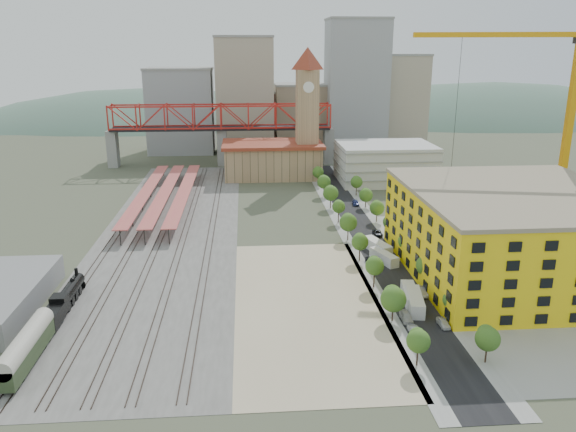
{
  "coord_description": "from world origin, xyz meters",
  "views": [
    {
      "loc": [
        -15.47,
        -130.27,
        47.44
      ],
      "look_at": [
        -5.8,
        -5.56,
        10.0
      ],
      "focal_mm": 35.0,
      "sensor_mm": 36.0,
      "label": 1
    }
  ],
  "objects": [
    {
      "name": "construction_building",
      "position": [
        42.0,
        -20.0,
        9.41
      ],
      "size": [
        44.6,
        50.6,
        18.8
      ],
      "color": "yellow",
      "rests_on": "ground"
    },
    {
      "name": "distant_hills",
      "position": [
        45.28,
        260.0,
        -79.54
      ],
      "size": [
        647.0,
        264.0,
        227.0
      ],
      "color": "#4C6B59",
      "rests_on": "ground"
    },
    {
      "name": "site_trailer_a",
      "position": [
        16.0,
        -35.3,
        1.38
      ],
      "size": [
        4.33,
        10.43,
        2.77
      ],
      "primitive_type": "cube",
      "rotation": [
        0.0,
        0.0,
        -0.17
      ],
      "color": "silver",
      "rests_on": "ground"
    },
    {
      "name": "rail_tracks",
      "position": [
        -37.8,
        17.5,
        0.15
      ],
      "size": [
        26.56,
        160.0,
        0.18
      ],
      "color": "#382B23",
      "rests_on": "ground"
    },
    {
      "name": "site_trailer_d",
      "position": [
        16.0,
        -4.28,
        1.37
      ],
      "size": [
        5.54,
        10.34,
        2.74
      ],
      "primitive_type": "cube",
      "rotation": [
        0.0,
        0.0,
        0.31
      ],
      "color": "silver",
      "rests_on": "ground"
    },
    {
      "name": "platform_canopies",
      "position": [
        -41.0,
        45.0,
        3.99
      ],
      "size": [
        16.0,
        80.0,
        4.12
      ],
      "color": "#BE5A49",
      "rests_on": "ground"
    },
    {
      "name": "car_5",
      "position": [
        19.0,
        -29.63,
        0.77
      ],
      "size": [
        1.92,
        4.79,
        1.55
      ],
      "primitive_type": "imported",
      "rotation": [
        0.0,
        0.0,
        0.06
      ],
      "color": "#A09FA5",
      "rests_on": "ground"
    },
    {
      "name": "car_4",
      "position": [
        19.0,
        -42.84,
        0.68
      ],
      "size": [
        1.73,
        4.02,
        1.35
      ],
      "primitive_type": "imported",
      "rotation": [
        0.0,
        0.0,
        0.03
      ],
      "color": "silver",
      "rests_on": "ground"
    },
    {
      "name": "station_hall",
      "position": [
        -5.0,
        82.0,
        6.67
      ],
      "size": [
        38.0,
        24.0,
        13.1
      ],
      "color": "tan",
      "rests_on": "ground"
    },
    {
      "name": "car_6",
      "position": [
        19.0,
        7.92,
        0.66
      ],
      "size": [
        2.38,
        4.83,
        1.32
      ],
      "primitive_type": "imported",
      "rotation": [
        0.0,
        0.0,
        -0.04
      ],
      "color": "black",
      "rests_on": "ground"
    },
    {
      "name": "ballast_strip",
      "position": [
        -36.0,
        17.5,
        0.03
      ],
      "size": [
        36.0,
        165.0,
        0.06
      ],
      "primitive_type": "cube",
      "color": "#605E59",
      "rests_on": "ground"
    },
    {
      "name": "car_0",
      "position": [
        13.0,
        -40.18,
        0.8
      ],
      "size": [
        2.09,
        4.77,
        1.6
      ],
      "primitive_type": "imported",
      "rotation": [
        0.0,
        0.0,
        -0.04
      ],
      "color": "#BEBEBE",
      "rests_on": "ground"
    },
    {
      "name": "car_7",
      "position": [
        19.0,
        38.16,
        0.67
      ],
      "size": [
        2.34,
        4.81,
        1.35
      ],
      "primitive_type": "imported",
      "rotation": [
        0.0,
        0.0,
        -0.1
      ],
      "color": "navy",
      "rests_on": "ground"
    },
    {
      "name": "car_3",
      "position": [
        13.0,
        16.0,
        0.67
      ],
      "size": [
        2.2,
        4.76,
        1.35
      ],
      "primitive_type": "imported",
      "rotation": [
        0.0,
        0.0,
        0.07
      ],
      "color": "navy",
      "rests_on": "ground"
    },
    {
      "name": "locomotive",
      "position": [
        -50.0,
        -30.22,
        1.99
      ],
      "size": [
        2.76,
        21.33,
        5.33
      ],
      "color": "black",
      "rests_on": "ground"
    },
    {
      "name": "parking_garage",
      "position": [
        36.0,
        70.0,
        7.0
      ],
      "size": [
        34.0,
        26.0,
        14.0
      ],
      "primitive_type": "cube",
      "color": "silver",
      "rests_on": "ground"
    },
    {
      "name": "skyline",
      "position": [
        7.47,
        142.31,
        22.81
      ],
      "size": [
        133.0,
        46.0,
        60.0
      ],
      "color": "#9EA0A3",
      "rests_on": "ground"
    },
    {
      "name": "car_2",
      "position": [
        13.0,
        -12.22,
        0.69
      ],
      "size": [
        2.42,
        5.01,
        1.37
      ],
      "primitive_type": "imported",
      "rotation": [
        0.0,
        0.0,
        0.03
      ],
      "color": "black",
      "rests_on": "ground"
    },
    {
      "name": "clock_tower",
      "position": [
        8.0,
        79.99,
        28.7
      ],
      "size": [
        12.0,
        12.0,
        52.0
      ],
      "color": "tan",
      "rests_on": "ground"
    },
    {
      "name": "tower_crane",
      "position": [
        64.73,
        10.32,
        36.65
      ],
      "size": [
        54.94,
        12.79,
        59.4
      ],
      "color": "orange",
      "rests_on": "ground"
    },
    {
      "name": "truss_bridge",
      "position": [
        -25.0,
        105.0,
        18.86
      ],
      "size": [
        94.0,
        9.6,
        25.6
      ],
      "color": "gray",
      "rests_on": "ground"
    },
    {
      "name": "construction_pad",
      "position": [
        45.0,
        -20.0,
        0.03
      ],
      "size": [
        50.0,
        90.0,
        0.06
      ],
      "primitive_type": "cube",
      "color": "gray",
      "rests_on": "ground"
    },
    {
      "name": "site_trailer_b",
      "position": [
        16.0,
        -32.3,
        1.31
      ],
      "size": [
        3.78,
        9.82,
        2.62
      ],
      "primitive_type": "cube",
      "rotation": [
        0.0,
        0.0,
        -0.13
      ],
      "color": "silver",
      "rests_on": "ground"
    },
    {
      "name": "ground",
      "position": [
        0.0,
        0.0,
        0.0
      ],
      "size": [
        400.0,
        400.0,
        0.0
      ],
      "primitive_type": "plane",
      "color": "#474C38",
      "rests_on": "ground"
    },
    {
      "name": "sidewalk_east",
      "position": [
        21.5,
        15.0,
        0.02
      ],
      "size": [
        3.0,
        170.0,
        0.04
      ],
      "primitive_type": "cube",
      "color": "gray",
      "rests_on": "ground"
    },
    {
      "name": "street_trees",
      "position": [
        16.0,
        5.0,
        0.0
      ],
      "size": [
        15.4,
        124.4,
        8.0
      ],
      "color": "#335A1B",
      "rests_on": "ground"
    },
    {
      "name": "car_1",
      "position": [
        13.0,
        -45.4,
        0.67
      ],
      "size": [
        1.64,
        4.16,
        1.35
      ],
      "primitive_type": "imported",
      "rotation": [
        0.0,
        0.0,
        0.05
      ],
      "color": "#9B9CA0",
      "rests_on": "ground"
    },
    {
      "name": "site_trailer_c",
      "position": [
        16.0,
        -11.15,
        1.23
      ],
      "size": [
        5.19,
        9.24,
        2.45
      ],
      "primitive_type": "cube",
      "rotation": [
        0.0,
        0.0,
        0.34
      ],
      "color": "silver",
      "rests_on": "ground"
    },
    {
      "name": "dirt_lot",
      "position": [
        -4.0,
        -31.5,
        0.03
      ],
      "size": [
        28.0,
        67.0,
        0.06
      ],
      "primitive_type": "cube",
      "color": "tan",
      "rests_on": "ground"
    },
    {
      "name": "sidewalk_west",
      "position": [
        10.5,
        15.0,
        0.02
      ],
      "size": [
        3.0,
        170.0,
        0.04
      ],
      "primitive_type": "cube",
      "color": "gray",
      "rests_on": "ground"
    },
    {
      "name": "coach",
      "position": [
        -50.0,
        -50.01,
        2.97
      ],
      "size": [
        3.06,
        17.77,
        5.58
      ],
      "color": "#28351C",
      "rests_on": "ground"
    },
    {
      "name": "street_asphalt",
      "position": [
        16.0,
        15.0,
        0.03
      ],
      "size": [
        12.0,
        170.0,
        0.06
      ],
      "primitive_type": "cube",
      "color": "black",
      "rests_on": "ground"
    }
  ]
}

